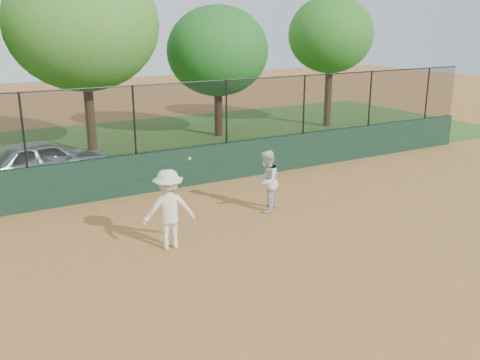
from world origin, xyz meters
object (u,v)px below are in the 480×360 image
player_main (169,209)px  player_second (267,181)px  parked_car (44,161)px  tree_2 (83,24)px  tree_4 (331,35)px  tree_3 (218,51)px

player_main → player_second: bearing=16.6°
parked_car → tree_2: (2.34, 3.14, 4.11)m
player_second → tree_4: size_ratio=0.27×
player_second → tree_2: 10.01m
tree_2 → player_main: bearing=-95.3°
player_main → tree_3: size_ratio=0.37×
player_main → tree_4: 16.22m
player_main → tree_4: bearing=38.4°
player_main → tree_4: size_ratio=0.34×
tree_3 → player_second: bearing=-110.5°
parked_car → player_second: bearing=-150.7°
player_second → tree_4: bearing=-179.4°
player_second → tree_2: size_ratio=0.23×
player_main → parked_car: bearing=102.0°
parked_car → tree_4: (13.85, 3.14, 3.61)m
player_second → tree_2: tree_2 is taller
tree_3 → tree_2: bearing=-174.3°
tree_3 → tree_4: size_ratio=0.92×
tree_2 → tree_3: size_ratio=1.29×
tree_3 → parked_car: bearing=-155.5°
tree_2 → parked_car: bearing=-126.7°
tree_2 → tree_4: (11.51, 0.01, -0.50)m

